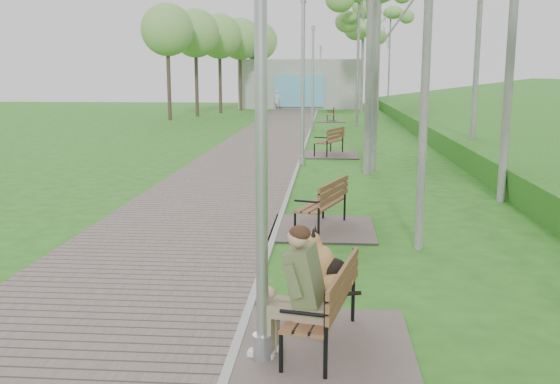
% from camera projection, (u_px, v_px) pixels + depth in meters
% --- Properties ---
extents(walkway, '(3.50, 67.00, 0.04)m').
position_uv_depth(walkway, '(259.00, 148.00, 24.31)').
color(walkway, '#655852').
rests_on(walkway, ground).
extents(kerb, '(0.10, 67.00, 0.05)m').
position_uv_depth(kerb, '(304.00, 148.00, 24.18)').
color(kerb, '#999993').
rests_on(kerb, ground).
extents(building_north, '(10.00, 5.20, 4.00)m').
position_uv_depth(building_north, '(301.00, 84.00, 52.79)').
color(building_north, '#9E9E99').
rests_on(building_north, ground).
extents(bench_main, '(1.87, 2.08, 1.63)m').
position_uv_depth(bench_main, '(315.00, 308.00, 6.50)').
color(bench_main, '#655852').
rests_on(bench_main, ground).
extents(bench_second, '(1.90, 2.11, 1.17)m').
position_uv_depth(bench_second, '(321.00, 218.00, 11.60)').
color(bench_second, '#655852').
rests_on(bench_second, ground).
extents(bench_third, '(1.99, 2.21, 1.22)m').
position_uv_depth(bench_third, '(329.00, 149.00, 22.15)').
color(bench_third, '#655852').
rests_on(bench_third, ground).
extents(bench_far, '(1.71, 1.90, 1.05)m').
position_uv_depth(bench_far, '(330.00, 118.00, 37.84)').
color(bench_far, '#655852').
rests_on(bench_far, ground).
extents(lamp_post_near, '(0.20, 0.20, 5.16)m').
position_uv_depth(lamp_post_near, '(261.00, 123.00, 5.84)').
color(lamp_post_near, '#A3A5AB').
rests_on(lamp_post_near, ground).
extents(lamp_post_second, '(0.20, 0.20, 5.22)m').
position_uv_depth(lamp_post_second, '(303.00, 88.00, 19.32)').
color(lamp_post_second, '#A3A5AB').
rests_on(lamp_post_second, ground).
extents(lamp_post_third, '(0.20, 0.20, 5.21)m').
position_uv_depth(lamp_post_third, '(313.00, 82.00, 31.47)').
color(lamp_post_third, '#A3A5AB').
rests_on(lamp_post_third, ground).
extents(lamp_post_far, '(0.20, 0.20, 5.14)m').
position_uv_depth(lamp_post_far, '(320.00, 79.00, 52.50)').
color(lamp_post_far, '#A3A5AB').
rests_on(lamp_post_far, ground).
extents(pedestrian_near, '(0.67, 0.55, 1.60)m').
position_uv_depth(pedestrian_near, '(277.00, 100.00, 49.04)').
color(pedestrian_near, beige).
rests_on(pedestrian_near, ground).
extents(birch_far_b, '(2.34, 2.34, 8.08)m').
position_uv_depth(birch_far_b, '(359.00, 7.00, 32.98)').
color(birch_far_b, silver).
rests_on(birch_far_b, ground).
extents(birch_distant_a, '(2.89, 2.89, 9.28)m').
position_uv_depth(birch_distant_a, '(364.00, 10.00, 44.21)').
color(birch_distant_a, silver).
rests_on(birch_distant_a, ground).
extents(birch_distant_b, '(2.26, 2.26, 8.25)m').
position_uv_depth(birch_distant_b, '(390.00, 25.00, 47.58)').
color(birch_distant_b, silver).
rests_on(birch_distant_b, ground).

